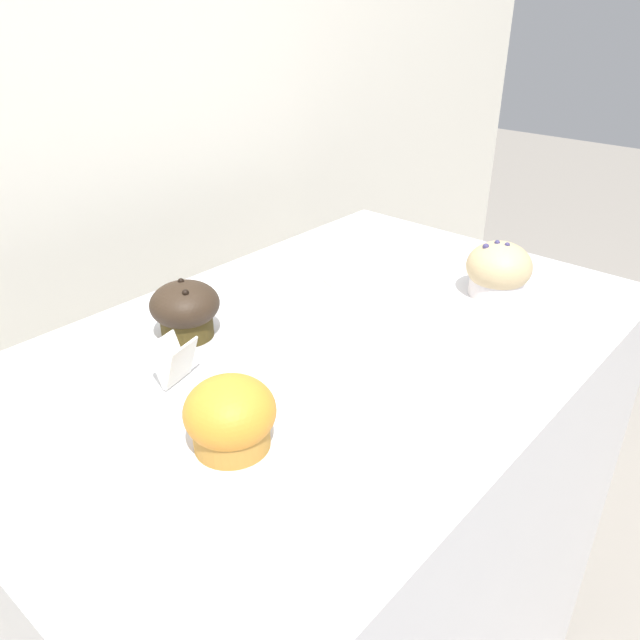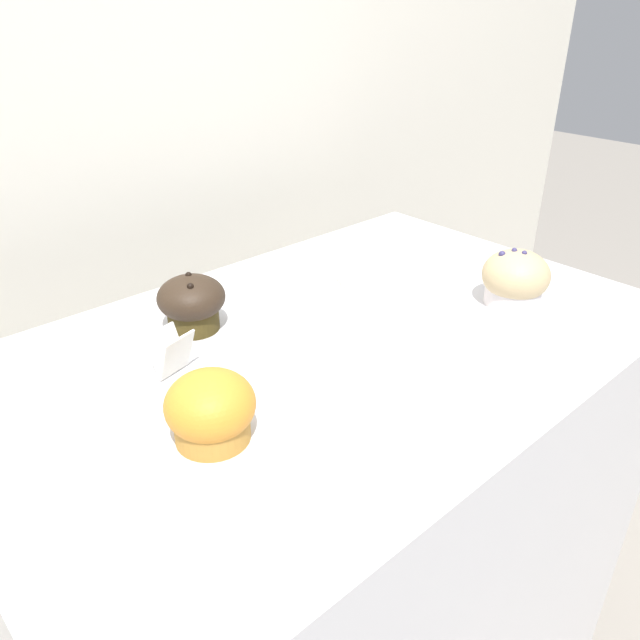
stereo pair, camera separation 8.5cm
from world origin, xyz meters
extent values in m
cube|color=beige|center=(0.00, 0.60, 0.90)|extent=(3.20, 0.10, 1.80)
cube|color=silver|center=(0.00, 0.00, 0.47)|extent=(1.00, 0.64, 0.94)
cylinder|color=silver|center=(0.29, -0.11, 0.97)|extent=(0.09, 0.09, 0.05)
ellipsoid|color=tan|center=(0.29, -0.11, 0.99)|extent=(0.10, 0.10, 0.08)
sphere|color=navy|center=(0.27, -0.09, 1.02)|extent=(0.01, 0.01, 0.01)
sphere|color=navy|center=(0.29, -0.12, 1.03)|extent=(0.01, 0.01, 0.01)
sphere|color=navy|center=(0.29, -0.10, 1.03)|extent=(0.01, 0.01, 0.01)
cylinder|color=#3E3214|center=(-0.13, 0.16, 0.97)|extent=(0.07, 0.07, 0.05)
ellipsoid|color=#2F2318|center=(-0.13, 0.16, 0.99)|extent=(0.10, 0.10, 0.06)
sphere|color=black|center=(-0.14, 0.14, 1.02)|extent=(0.01, 0.01, 0.01)
sphere|color=black|center=(-0.12, 0.17, 1.02)|extent=(0.01, 0.01, 0.01)
cylinder|color=#BF8535|center=(-0.25, -0.07, 0.96)|extent=(0.08, 0.08, 0.05)
ellipsoid|color=orange|center=(-0.25, -0.07, 0.99)|extent=(0.10, 0.10, 0.07)
cylinder|color=beige|center=(0.24, 0.08, 0.94)|extent=(0.21, 0.21, 0.01)
torus|color=beige|center=(0.24, 0.08, 0.95)|extent=(0.21, 0.21, 0.01)
cube|color=white|center=(-0.21, 0.08, 0.97)|extent=(0.05, 0.03, 0.06)
cube|color=silver|center=(-0.21, 0.06, 0.97)|extent=(0.05, 0.03, 0.06)
camera|label=1|loc=(-0.59, -0.50, 1.39)|focal=35.00mm
camera|label=2|loc=(-0.53, -0.56, 1.39)|focal=35.00mm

